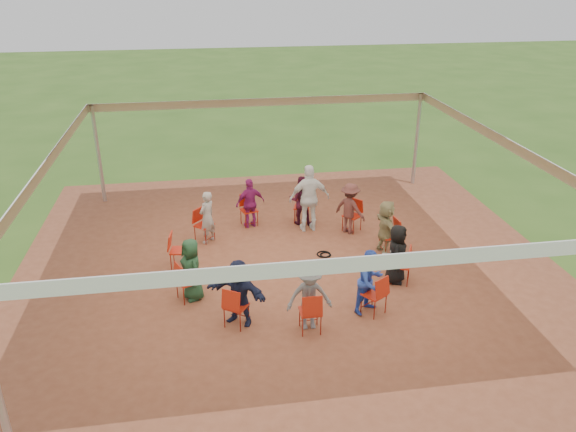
{
  "coord_description": "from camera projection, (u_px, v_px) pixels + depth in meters",
  "views": [
    {
      "loc": [
        -1.91,
        -11.78,
        6.69
      ],
      "look_at": [
        0.01,
        0.3,
        1.22
      ],
      "focal_mm": 35.0,
      "sensor_mm": 36.0,
      "label": 1
    }
  ],
  "objects": [
    {
      "name": "cable_coil",
      "position": [
        324.0,
        254.0,
        14.15
      ],
      "size": [
        0.37,
        0.37,
        0.03
      ],
      "rotation": [
        0.0,
        0.0,
        -0.03
      ],
      "color": "black",
      "rests_on": "ground"
    },
    {
      "name": "tent",
      "position": [
        290.0,
        175.0,
        12.66
      ],
      "size": [
        10.33,
        10.33,
        3.0
      ],
      "color": "#B2B2B7",
      "rests_on": "ground"
    },
    {
      "name": "chair_6",
      "position": [
        179.0,
        251.0,
        13.42
      ],
      "size": [
        0.5,
        0.48,
        0.9
      ],
      "primitive_type": null,
      "rotation": [
        0.0,
        0.0,
        -1.72
      ],
      "color": "red",
      "rests_on": "ground"
    },
    {
      "name": "person_seated_6",
      "position": [
        192.0,
        269.0,
        12.07
      ],
      "size": [
        0.64,
        0.79,
        1.41
      ],
      "primitive_type": "imported",
      "rotation": [
        0.0,
        0.0,
        -1.15
      ],
      "color": "#1F4427",
      "rests_on": "ground"
    },
    {
      "name": "person_seated_1",
      "position": [
        386.0,
        227.0,
        14.01
      ],
      "size": [
        0.67,
        1.36,
        1.41
      ],
      "primitive_type": "imported",
      "rotation": [
        0.0,
        0.0,
        1.71
      ],
      "color": "#9A9060",
      "rests_on": "ground"
    },
    {
      "name": "standing_person",
      "position": [
        309.0,
        198.0,
        15.14
      ],
      "size": [
        1.12,
        0.6,
        1.88
      ],
      "primitive_type": "imported",
      "rotation": [
        0.0,
        0.0,
        3.17
      ],
      "color": "white",
      "rests_on": "ground"
    },
    {
      "name": "laptop",
      "position": [
        389.0,
        255.0,
        12.77
      ],
      "size": [
        0.38,
        0.41,
        0.23
      ],
      "rotation": [
        0.0,
        0.0,
        1.14
      ],
      "color": "#B7B7BC",
      "rests_on": "ground"
    },
    {
      "name": "person_seated_7",
      "position": [
        239.0,
        292.0,
        11.23
      ],
      "size": [
        1.37,
        1.12,
        1.41
      ],
      "primitive_type": "imported",
      "rotation": [
        0.0,
        0.0,
        -0.58
      ],
      "color": "#1B213F",
      "rests_on": "ground"
    },
    {
      "name": "chair_2",
      "position": [
        352.0,
        216.0,
        15.29
      ],
      "size": [
        0.61,
        0.61,
        0.9
      ],
      "primitive_type": null,
      "rotation": [
        0.0,
        0.0,
        2.28
      ],
      "color": "red",
      "rests_on": "ground"
    },
    {
      "name": "chair_0",
      "position": [
        401.0,
        265.0,
        12.79
      ],
      "size": [
        0.58,
        0.57,
        0.9
      ],
      "primitive_type": null,
      "rotation": [
        0.0,
        0.0,
        1.14
      ],
      "color": "red",
      "rests_on": "ground"
    },
    {
      "name": "chair_7",
      "position": [
        187.0,
        281.0,
        12.12
      ],
      "size": [
        0.57,
        0.56,
        0.9
      ],
      "primitive_type": null,
      "rotation": [
        0.0,
        0.0,
        -1.15
      ],
      "color": "red",
      "rests_on": "ground"
    },
    {
      "name": "chair_10",
      "position": [
        374.0,
        294.0,
        11.64
      ],
      "size": [
        0.59,
        0.6,
        0.9
      ],
      "primitive_type": null,
      "rotation": [
        0.0,
        0.0,
        0.57
      ],
      "color": "red",
      "rests_on": "ground"
    },
    {
      "name": "chair_8",
      "position": [
        236.0,
        306.0,
        11.24
      ],
      "size": [
        0.59,
        0.6,
        0.9
      ],
      "primitive_type": null,
      "rotation": [
        0.0,
        0.0,
        -0.58
      ],
      "color": "red",
      "rests_on": "ground"
    },
    {
      "name": "chair_3",
      "position": [
        302.0,
        207.0,
        15.84
      ],
      "size": [
        0.53,
        0.54,
        0.9
      ],
      "primitive_type": null,
      "rotation": [
        0.0,
        0.0,
        2.85
      ],
      "color": "red",
      "rests_on": "ground"
    },
    {
      "name": "person_seated_4",
      "position": [
        250.0,
        203.0,
        15.42
      ],
      "size": [
        0.91,
        0.64,
        1.41
      ],
      "primitive_type": "imported",
      "rotation": [
        0.0,
        0.0,
        -2.86
      ],
      "color": "#8F1C62",
      "rests_on": "ground"
    },
    {
      "name": "chair_5",
      "position": [
        204.0,
        225.0,
        14.73
      ],
      "size": [
        0.61,
        0.61,
        0.9
      ],
      "primitive_type": null,
      "rotation": [
        0.0,
        0.0,
        -2.29
      ],
      "color": "red",
      "rests_on": "ground"
    },
    {
      "name": "person_seated_8",
      "position": [
        309.0,
        297.0,
        11.06
      ],
      "size": [
        0.91,
        0.46,
        1.41
      ],
      "primitive_type": "imported",
      "rotation": [
        0.0,
        0.0,
        -0.0
      ],
      "color": "slate",
      "rests_on": "ground"
    },
    {
      "name": "person_seated_0",
      "position": [
        397.0,
        254.0,
        12.71
      ],
      "size": [
        0.64,
        0.79,
        1.41
      ],
      "primitive_type": "imported",
      "rotation": [
        0.0,
        0.0,
        1.14
      ],
      "color": "black",
      "rests_on": "ground"
    },
    {
      "name": "dirt_patch",
      "position": [
        289.0,
        266.0,
        13.63
      ],
      "size": [
        13.0,
        13.0,
        0.0
      ],
      "primitive_type": "plane",
      "color": "brown",
      "rests_on": "ground"
    },
    {
      "name": "chair_4",
      "position": [
        249.0,
        210.0,
        15.63
      ],
      "size": [
        0.53,
        0.54,
        0.9
      ],
      "primitive_type": null,
      "rotation": [
        0.0,
        0.0,
        -2.86
      ],
      "color": "red",
      "rests_on": "ground"
    },
    {
      "name": "person_seated_3",
      "position": [
        301.0,
        200.0,
        15.62
      ],
      "size": [
        0.77,
        0.58,
        1.41
      ],
      "primitive_type": "imported",
      "rotation": [
        0.0,
        0.0,
        2.85
      ],
      "color": "#3E1021",
      "rests_on": "ground"
    },
    {
      "name": "ground",
      "position": [
        289.0,
        267.0,
        13.63
      ],
      "size": [
        80.0,
        80.0,
        0.0
      ],
      "primitive_type": "plane",
      "color": "#365B1C",
      "rests_on": "ground"
    },
    {
      "name": "person_seated_2",
      "position": [
        350.0,
        208.0,
        15.1
      ],
      "size": [
        0.94,
        0.99,
        1.41
      ],
      "primitive_type": "imported",
      "rotation": [
        0.0,
        0.0,
        2.28
      ],
      "color": "#572C26",
      "rests_on": "ground"
    },
    {
      "name": "person_seated_5",
      "position": [
        207.0,
        217.0,
        14.56
      ],
      "size": [
        0.59,
        0.61,
        1.41
      ],
      "primitive_type": "imported",
      "rotation": [
        0.0,
        0.0,
        -2.29
      ],
      "color": "#9D968B",
      "rests_on": "ground"
    },
    {
      "name": "chair_1",
      "position": [
        390.0,
        236.0,
        14.15
      ],
      "size": [
        0.49,
        0.48,
        0.9
      ],
      "primitive_type": null,
      "rotation": [
        0.0,
        0.0,
        1.71
      ],
      "color": "red",
      "rests_on": "ground"
    },
    {
      "name": "person_seated_9",
      "position": [
        370.0,
        281.0,
        11.61
      ],
      "size": [
        0.79,
        0.7,
        1.41
      ],
      "primitive_type": "imported",
      "rotation": [
        0.0,
        0.0,
        0.57
      ],
      "color": "#2A4AB3",
      "rests_on": "ground"
    },
    {
      "name": "chair_9",
      "position": [
        310.0,
        312.0,
        11.06
      ],
      "size": [
        0.42,
        0.44,
        0.9
      ],
      "primitive_type": null,
      "rotation": [
        0.0,
        0.0,
        -0.0
      ],
      "color": "red",
      "rests_on": "ground"
    }
  ]
}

